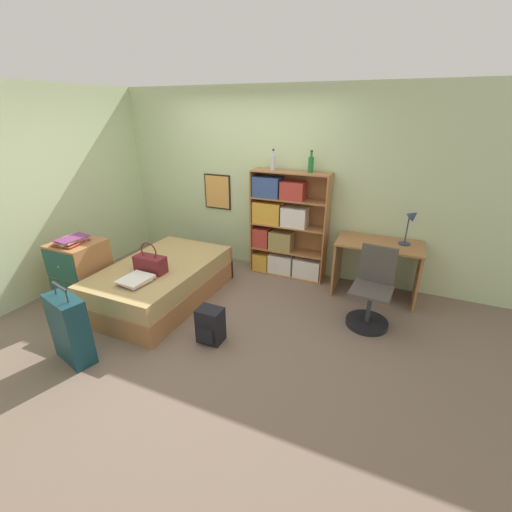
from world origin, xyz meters
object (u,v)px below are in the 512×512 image
at_px(dresser, 82,272).
at_px(bookcase, 283,229).
at_px(desk_lamp, 412,221).
at_px(desk, 377,260).
at_px(book_stack_on_bed, 135,280).
at_px(backpack, 210,325).
at_px(handbag, 150,263).
at_px(magazine_pile_on_dresser, 71,240).
at_px(desk_chair, 371,301).
at_px(waste_bin, 382,289).
at_px(bed, 163,281).
at_px(suitcase, 70,329).
at_px(bottle_green, 273,162).
at_px(bottle_brown, 311,164).

relative_size(dresser, bookcase, 0.52).
bearing_deg(desk_lamp, desk, -167.56).
distance_m(book_stack_on_bed, backpack, 1.01).
relative_size(handbag, magazine_pile_on_dresser, 0.97).
xyz_separation_m(desk_lamp, desk_chair, (-0.29, -0.78, -0.76)).
bearing_deg(waste_bin, bed, -156.48).
xyz_separation_m(book_stack_on_bed, desk, (2.42, 1.73, -0.02)).
height_order(suitcase, desk_lamp, desk_lamp).
relative_size(bed, desk_chair, 2.01).
xyz_separation_m(magazine_pile_on_dresser, bottle_green, (1.89, 1.81, 0.80)).
relative_size(handbag, dresser, 0.48).
bearing_deg(magazine_pile_on_dresser, bed, 27.45).
distance_m(handbag, desk_lamp, 3.18).
distance_m(book_stack_on_bed, bottle_green, 2.35).
distance_m(dresser, desk_chair, 3.55).
bearing_deg(backpack, book_stack_on_bed, 179.63).
xyz_separation_m(desk, backpack, (-1.47, -1.73, -0.31)).
xyz_separation_m(magazine_pile_on_dresser, bookcase, (2.06, 1.80, -0.13)).
bearing_deg(bottle_green, bottle_brown, 2.17).
distance_m(book_stack_on_bed, desk, 2.98).
relative_size(book_stack_on_bed, bottle_green, 1.33).
relative_size(handbag, bookcase, 0.25).
height_order(bed, waste_bin, bed).
height_order(handbag, suitcase, handbag).
xyz_separation_m(suitcase, waste_bin, (2.66, 2.46, -0.21)).
bearing_deg(waste_bin, magazine_pile_on_dresser, -155.44).
xyz_separation_m(bottle_brown, desk_chair, (1.02, -0.87, -1.34)).
bearing_deg(handbag, suitcase, -94.62).
height_order(bottle_green, desk, bottle_green).
bearing_deg(magazine_pile_on_dresser, suitcase, -44.67).
distance_m(suitcase, magazine_pile_on_dresser, 1.31).
relative_size(bottle_brown, desk, 0.27).
height_order(suitcase, bottle_green, bottle_green).
bearing_deg(bottle_green, magazine_pile_on_dresser, -136.31).
bearing_deg(bed, suitcase, -91.93).
distance_m(dresser, backpack, 1.94).
relative_size(dresser, desk_chair, 0.88).
bearing_deg(bottle_brown, desk_lamp, -3.99).
height_order(dresser, bookcase, bookcase).
bearing_deg(bookcase, desk_chair, -31.71).
distance_m(book_stack_on_bed, waste_bin, 3.06).
bearing_deg(bed, bottle_green, 53.61).
bearing_deg(dresser, book_stack_on_bed, -5.36).
height_order(bookcase, bottle_green, bottle_green).
distance_m(desk, backpack, 2.29).
relative_size(bed, handbag, 4.80).
bearing_deg(bookcase, book_stack_on_bed, -120.09).
bearing_deg(desk, waste_bin, -26.37).
bearing_deg(desk_chair, desk, 92.20).
xyz_separation_m(bed, book_stack_on_bed, (0.08, -0.53, 0.28)).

